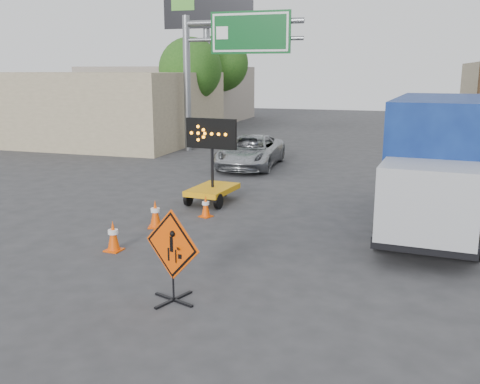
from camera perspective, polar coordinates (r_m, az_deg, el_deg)
The scene contains 15 objects.
ground at distance 9.95m, azimuth -11.84°, elevation -11.95°, with size 100.00×100.00×0.00m, color #2D2D30.
curb_right at distance 23.31m, azimuth 23.87°, elevation 1.71°, with size 0.40×60.00×0.12m, color gray.
storefront_left_near at distance 33.51m, azimuth -16.21°, elevation 8.73°, with size 14.00×10.00×4.00m, color tan.
storefront_left_far at distance 46.20m, azimuth -7.51°, elevation 10.38°, with size 12.00×10.00×4.40m, color gray.
highway_gantry at distance 27.30m, azimuth -1.64°, elevation 14.85°, with size 6.18×0.38×6.90m.
billboard at distance 36.21m, azimuth -3.46°, elevation 17.96°, with size 6.10×0.54×9.85m.
tree_left_near at distance 32.35m, azimuth -5.32°, elevation 12.88°, with size 3.71×3.71×6.03m.
tree_left_far at distance 40.17m, azimuth -2.11°, elevation 13.54°, with size 4.10×4.10×6.66m.
construction_sign at distance 9.73m, azimuth -7.22°, elevation -6.53°, with size 1.23×0.89×1.73m.
arrow_board at distance 16.95m, azimuth -2.95°, elevation 0.86°, with size 1.70×1.98×2.68m.
pickup_truck at distance 23.24m, azimuth 1.16°, elevation 4.34°, with size 2.25×4.88×1.36m, color #A2A4A9.
box_truck at distance 15.06m, azimuth 20.03°, elevation 2.23°, with size 2.71×7.34×3.42m.
cone_a at distance 12.82m, azimuth -13.37°, elevation -4.57°, with size 0.39×0.39×0.73m.
cone_b at distance 14.49m, azimuth -9.01°, elevation -2.30°, with size 0.48×0.48×0.75m.
cone_c at distance 15.37m, azimuth -3.68°, elevation -1.51°, with size 0.42×0.42×0.64m.
Camera 1 is at (4.59, -7.80, 4.13)m, focal length 40.00 mm.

